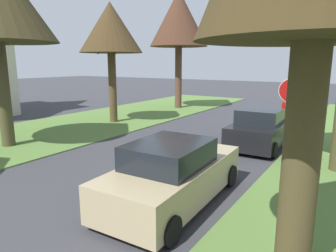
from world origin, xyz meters
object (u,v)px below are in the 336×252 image
street_tree_left_mid_b (110,29)px  parked_sedan_black (261,128)px  parked_sedan_tan (173,174)px  stop_sign_far (290,104)px  street_tree_left_far (179,19)px

street_tree_left_mid_b → parked_sedan_black: 9.74m
parked_sedan_black → parked_sedan_tan: bearing=-92.1°
street_tree_left_mid_b → parked_sedan_tan: 11.76m
street_tree_left_mid_b → parked_sedan_tan: size_ratio=1.48×
street_tree_left_mid_b → parked_sedan_tan: (8.38, -6.90, -4.51)m
stop_sign_far → parked_sedan_black: size_ratio=0.65×
street_tree_left_far → stop_sign_far: bearing=-44.8°
parked_sedan_black → stop_sign_far: bearing=-58.9°
parked_sedan_black → street_tree_left_far: bearing=139.1°
parked_sedan_tan → street_tree_left_mid_b: bearing=140.5°
street_tree_left_far → parked_sedan_tan: (8.20, -13.87, -5.78)m
stop_sign_far → street_tree_left_far: street_tree_left_far is taller
street_tree_left_mid_b → parked_sedan_black: size_ratio=1.48×
parked_sedan_tan → parked_sedan_black: 6.56m
street_tree_left_mid_b → street_tree_left_far: (0.18, 6.97, 1.27)m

